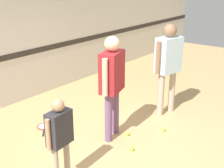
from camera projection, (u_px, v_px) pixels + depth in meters
ground_plane at (109, 144)px, 5.06m from camera, size 16.00×16.00×0.00m
wall_back at (3, 29)px, 6.08m from camera, size 16.00×0.07×3.20m
person_instructor at (112, 77)px, 4.95m from camera, size 0.63×0.39×1.72m
person_student_left at (60, 132)px, 3.91m from camera, size 0.45×0.21×1.19m
person_student_right at (168, 60)px, 5.84m from camera, size 0.66×0.37×1.76m
racket_spare_on_floor at (44, 127)px, 5.61m from camera, size 0.45×0.45×0.03m
tennis_ball_near_instructor at (132, 149)px, 4.86m from camera, size 0.07×0.07×0.07m
tennis_ball_by_spare_racket at (54, 126)px, 5.59m from camera, size 0.07×0.07×0.07m
tennis_ball_stray_left at (128, 134)px, 5.32m from camera, size 0.07×0.07×0.07m
tennis_ball_stray_right at (164, 129)px, 5.46m from camera, size 0.07×0.07×0.07m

